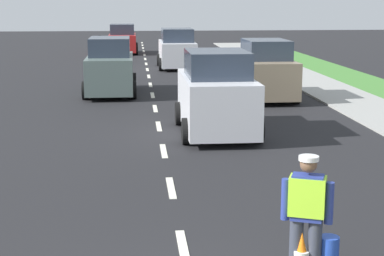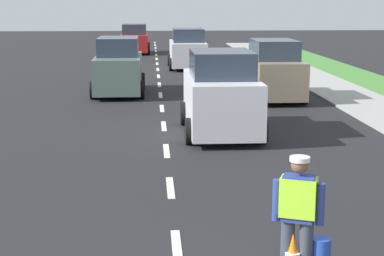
{
  "view_description": "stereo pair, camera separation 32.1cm",
  "coord_description": "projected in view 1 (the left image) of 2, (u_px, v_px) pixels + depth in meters",
  "views": [
    {
      "loc": [
        -0.66,
        -5.8,
        3.6
      ],
      "look_at": [
        0.45,
        6.14,
        1.1
      ],
      "focal_mm": 57.4,
      "sensor_mm": 36.0,
      "label": 1
    },
    {
      "loc": [
        -0.34,
        -5.82,
        3.6
      ],
      "look_at": [
        0.45,
        6.14,
        1.1
      ],
      "focal_mm": 57.4,
      "sensor_mm": 36.0,
      "label": 2
    }
  ],
  "objects": [
    {
      "name": "lane_center_line",
      "position": [
        148.0,
        73.0,
        31.01
      ],
      "size": [
        0.14,
        46.4,
        0.01
      ],
      "color": "silver",
      "rests_on": "ground"
    },
    {
      "name": "car_outgoing_far",
      "position": [
        177.0,
        50.0,
        33.01
      ],
      "size": [
        2.09,
        4.14,
        2.13
      ],
      "color": "silver",
      "rests_on": "ground"
    },
    {
      "name": "car_outgoing_ahead",
      "position": [
        216.0,
        95.0,
        16.72
      ],
      "size": [
        2.07,
        4.06,
        2.28
      ],
      "color": "silver",
      "rests_on": "ground"
    },
    {
      "name": "car_oncoming_second",
      "position": [
        110.0,
        68.0,
        23.82
      ],
      "size": [
        2.0,
        4.11,
        2.2
      ],
      "color": "slate",
      "rests_on": "ground"
    },
    {
      "name": "road_worker",
      "position": [
        309.0,
        211.0,
        7.91
      ],
      "size": [
        0.76,
        0.43,
        1.67
      ],
      "color": "#383D4C",
      "rests_on": "ground"
    },
    {
      "name": "car_parked_far",
      "position": [
        265.0,
        71.0,
        22.75
      ],
      "size": [
        1.97,
        4.12,
        2.19
      ],
      "color": "gray",
      "rests_on": "ground"
    },
    {
      "name": "car_oncoming_third",
      "position": [
        122.0,
        40.0,
        42.09
      ],
      "size": [
        2.09,
        3.81,
        2.01
      ],
      "color": "red",
      "rests_on": "ground"
    },
    {
      "name": "ground_plane",
      "position": [
        150.0,
        84.0,
        26.91
      ],
      "size": [
        96.0,
        96.0,
        0.0
      ],
      "primitive_type": "plane",
      "color": "black"
    }
  ]
}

